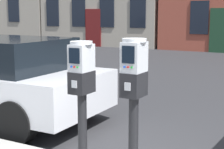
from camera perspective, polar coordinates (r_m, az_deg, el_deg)
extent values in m
cylinder|color=black|center=(3.69, -4.64, -9.90)|extent=(0.09, 0.09, 0.92)
cube|color=black|center=(3.54, -4.77, -1.20)|extent=(0.17, 0.24, 0.21)
cube|color=#A5A8AD|center=(3.44, -5.95, -1.53)|extent=(0.06, 0.01, 0.07)
cube|color=#B7BABF|center=(3.51, -4.82, 2.62)|extent=(0.17, 0.23, 0.26)
cube|color=black|center=(3.41, -5.95, 2.94)|extent=(0.12, 0.01, 0.15)
cylinder|color=blue|center=(3.44, -6.42, 1.23)|extent=(0.02, 0.01, 0.02)
cylinder|color=red|center=(3.42, -5.94, 1.19)|extent=(0.02, 0.01, 0.02)
cylinder|color=green|center=(3.40, -5.46, 1.15)|extent=(0.02, 0.01, 0.02)
cylinder|color=#B7BABF|center=(3.49, -4.85, 5.00)|extent=(0.22, 0.22, 0.03)
cylinder|color=black|center=(3.42, 3.36, -11.22)|extent=(0.09, 0.09, 0.95)
cube|color=black|center=(3.26, 3.46, -1.53)|extent=(0.17, 0.24, 0.22)
cube|color=#A5A8AD|center=(3.15, 2.44, -1.92)|extent=(0.06, 0.01, 0.07)
cube|color=#B7BABF|center=(3.22, 3.50, 2.75)|extent=(0.17, 0.23, 0.27)
cube|color=black|center=(3.11, 2.55, 3.12)|extent=(0.12, 0.01, 0.15)
cylinder|color=blue|center=(3.14, 1.95, 1.20)|extent=(0.02, 0.01, 0.02)
cylinder|color=red|center=(3.12, 2.52, 1.15)|extent=(0.02, 0.01, 0.02)
cylinder|color=green|center=(3.11, 3.09, 1.11)|extent=(0.02, 0.01, 0.02)
cylinder|color=#B7BABF|center=(3.21, 3.53, 5.41)|extent=(0.22, 0.22, 0.03)
cylinder|color=black|center=(5.33, -14.78, -7.24)|extent=(0.64, 0.23, 0.64)
cylinder|color=black|center=(6.58, -5.05, -3.77)|extent=(0.64, 0.23, 0.64)
cube|color=black|center=(24.45, -15.20, 9.86)|extent=(0.90, 0.06, 1.60)
cube|color=black|center=(22.37, -9.30, 9.55)|extent=(0.90, 0.06, 1.60)
cube|color=black|center=(21.25, -5.27, 9.64)|extent=(0.90, 0.06, 1.60)
cube|color=black|center=(20.25, -0.82, 9.69)|extent=(0.90, 0.06, 1.60)
cube|color=black|center=(19.37, 4.07, 9.67)|extent=(0.90, 0.06, 1.60)
cube|color=#591414|center=(20.73, -2.98, 7.33)|extent=(1.00, 0.07, 2.10)
cube|color=black|center=(18.22, 13.55, 8.69)|extent=(0.90, 0.06, 1.60)
cube|color=#193823|center=(17.98, 16.62, 6.63)|extent=(1.00, 0.07, 2.10)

